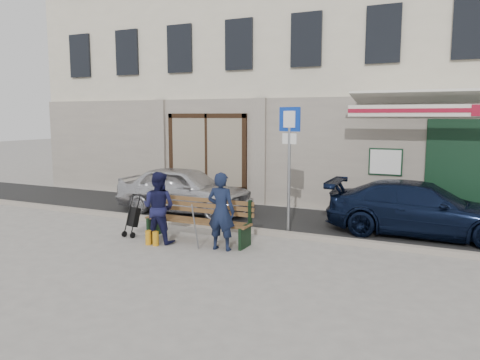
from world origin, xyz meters
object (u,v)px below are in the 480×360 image
Objects in this scene: car_navy at (421,209)px; parking_sign at (289,149)px; stroller at (133,218)px; bench at (196,220)px; car_silver at (184,190)px; man at (221,211)px; woman at (159,207)px.

car_navy is 3.27m from parking_sign.
parking_sign is at bearing 43.12° from stroller.
car_navy is at bearing 31.03° from bench.
car_silver is 6.14m from car_navy.
car_silver is 3.83m from parking_sign.
car_navy is 1.74× the size of bench.
parking_sign is (-2.71, -1.25, 1.34)m from car_navy.
man reaches higher than car_navy.
parking_sign is at bearing -145.93° from woman.
woman is 1.64× the size of stroller.
bench is 1.52m from stroller.
parking_sign is 3.11m from woman.
car_silver is 0.92× the size of car_navy.
woman reaches higher than car_navy.
car_navy is 4.50× the size of stroller.
car_navy is 5.82m from woman.
car_silver is at bearing 126.61° from bench.
stroller is (-1.50, -0.21, -0.05)m from bench.
bench is at bearing -126.39° from parking_sign.
bench is at bearing -27.06° from man.
stroller is at bearing 114.62° from car_navy.
car_navy is at bearing 42.23° from stroller.
stroller is at bearing -172.05° from bench.
bench is 1.58× the size of woman.
man is at bearing -23.55° from bench.
car_silver is 3.10m from woman.
parking_sign is 2.58m from bench.
woman is at bearing -0.51° from man.
bench is 0.83m from woman.
man is at bearing -138.64° from car_silver.
car_navy is 6.47m from stroller.
bench is (-1.61, -1.35, -1.48)m from parking_sign.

